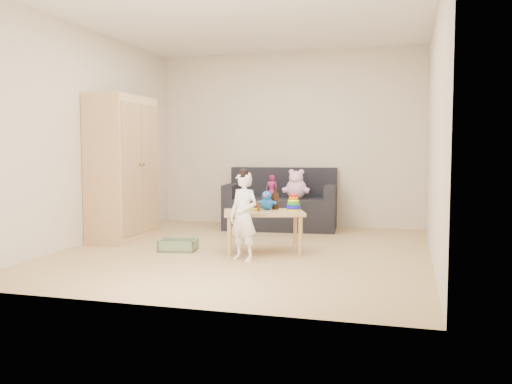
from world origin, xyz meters
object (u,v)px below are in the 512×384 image
(play_table, at_px, (264,232))
(toddler, at_px, (244,217))
(wardrobe, at_px, (122,168))
(sofa, at_px, (281,214))

(play_table, relative_size, toddler, 0.98)
(toddler, bearing_deg, wardrobe, 177.78)
(play_table, bearing_deg, wardrobe, 169.47)
(sofa, bearing_deg, play_table, -88.05)
(play_table, xyz_separation_m, toddler, (-0.08, -0.49, 0.22))
(wardrobe, distance_m, sofa, 2.35)
(sofa, relative_size, play_table, 1.81)
(wardrobe, distance_m, toddler, 2.10)
(sofa, xyz_separation_m, play_table, (0.22, -1.80, 0.01))
(toddler, bearing_deg, play_table, 102.91)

